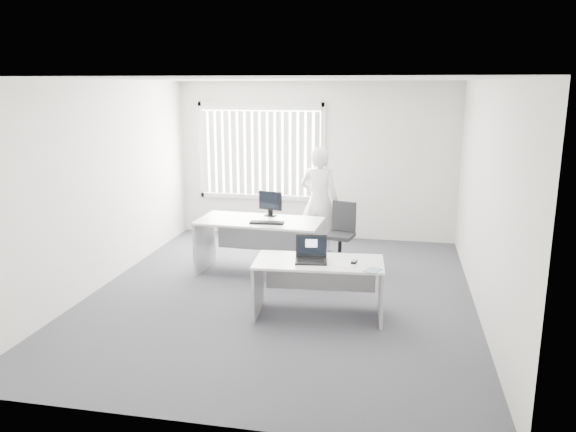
% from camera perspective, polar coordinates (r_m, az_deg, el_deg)
% --- Properties ---
extents(ground, '(6.00, 6.00, 0.00)m').
position_cam_1_polar(ground, '(7.57, -0.70, -7.96)').
color(ground, '#525159').
rests_on(ground, ground).
extents(wall_back, '(5.00, 0.02, 2.80)m').
position_cam_1_polar(wall_back, '(10.10, 2.81, 5.62)').
color(wall_back, silver).
rests_on(wall_back, ground).
extents(wall_front, '(5.00, 0.02, 2.80)m').
position_cam_1_polar(wall_front, '(4.38, -8.92, -4.76)').
color(wall_front, silver).
rests_on(wall_front, ground).
extents(wall_left, '(0.02, 6.00, 2.80)m').
position_cam_1_polar(wall_left, '(8.07, -18.39, 3.02)').
color(wall_left, silver).
rests_on(wall_left, ground).
extents(wall_right, '(0.02, 6.00, 2.80)m').
position_cam_1_polar(wall_right, '(7.11, 19.40, 1.62)').
color(wall_right, silver).
rests_on(wall_right, ground).
extents(ceiling, '(5.00, 6.00, 0.02)m').
position_cam_1_polar(ceiling, '(7.06, -0.77, 13.73)').
color(ceiling, white).
rests_on(ceiling, wall_back).
extents(window, '(2.32, 0.06, 1.76)m').
position_cam_1_polar(window, '(10.24, -2.79, 6.57)').
color(window, silver).
rests_on(window, wall_back).
extents(blinds, '(2.20, 0.10, 1.50)m').
position_cam_1_polar(blinds, '(10.18, -2.87, 6.37)').
color(blinds, white).
rests_on(blinds, wall_back).
extents(desk_near, '(1.57, 0.82, 0.70)m').
position_cam_1_polar(desk_near, '(6.75, 3.13, -6.15)').
color(desk_near, silver).
rests_on(desk_near, ground).
extents(desk_far, '(1.83, 0.93, 0.82)m').
position_cam_1_polar(desk_far, '(8.21, -2.88, -1.95)').
color(desk_far, silver).
rests_on(desk_far, ground).
extents(office_chair, '(0.63, 0.63, 0.92)m').
position_cam_1_polar(office_chair, '(8.97, 5.38, -2.67)').
color(office_chair, black).
rests_on(office_chair, ground).
extents(person, '(0.70, 0.52, 1.76)m').
position_cam_1_polar(person, '(9.22, 3.20, 1.60)').
color(person, silver).
rests_on(person, ground).
extents(laptop, '(0.42, 0.38, 0.29)m').
position_cam_1_polar(laptop, '(6.60, 2.37, -3.51)').
color(laptop, black).
rests_on(laptop, desk_near).
extents(paper_sheet, '(0.37, 0.32, 0.00)m').
position_cam_1_polar(paper_sheet, '(6.63, 6.15, -4.79)').
color(paper_sheet, white).
rests_on(paper_sheet, desk_near).
extents(mouse, '(0.07, 0.11, 0.04)m').
position_cam_1_polar(mouse, '(6.63, 6.73, -4.61)').
color(mouse, '#AAAAAD').
rests_on(mouse, paper_sheet).
extents(booklet, '(0.21, 0.24, 0.01)m').
position_cam_1_polar(booklet, '(6.41, 8.61, -5.46)').
color(booklet, silver).
rests_on(booklet, desk_near).
extents(keyboard, '(0.49, 0.19, 0.02)m').
position_cam_1_polar(keyboard, '(7.94, -2.16, -0.69)').
color(keyboard, black).
rests_on(keyboard, desk_far).
extents(monitor, '(0.39, 0.20, 0.38)m').
position_cam_1_polar(monitor, '(8.36, -1.80, 1.26)').
color(monitor, black).
rests_on(monitor, desk_far).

